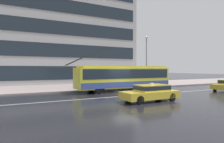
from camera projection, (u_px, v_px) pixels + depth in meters
ground_plane at (126, 94)px, 18.69m from camera, size 160.00×160.00×0.00m
sidewalk_slab at (93, 86)px, 26.78m from camera, size 80.00×10.00×0.14m
lane_centre_line at (133, 95)px, 17.62m from camera, size 72.00×0.14×0.01m
trolleybus at (124, 77)px, 21.44m from camera, size 12.27×2.70×4.90m
taxi_oncoming_near at (151, 92)px, 14.55m from camera, size 4.57×1.77×1.39m
bus_shelter at (110, 73)px, 24.45m from camera, size 3.54×1.66×2.50m
pedestrian_at_shelter at (122, 74)px, 26.57m from camera, size 1.25×1.25×2.00m
pedestrian_approaching_curb at (136, 74)px, 26.33m from camera, size 1.12×1.12×1.98m
pedestrian_walking_past at (135, 79)px, 24.95m from camera, size 0.51×0.51×1.64m
street_lamp at (146, 57)px, 26.08m from camera, size 0.60×0.32×6.85m
office_tower_corner_left at (56, 35)px, 35.51m from camera, size 26.65×14.96×17.62m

